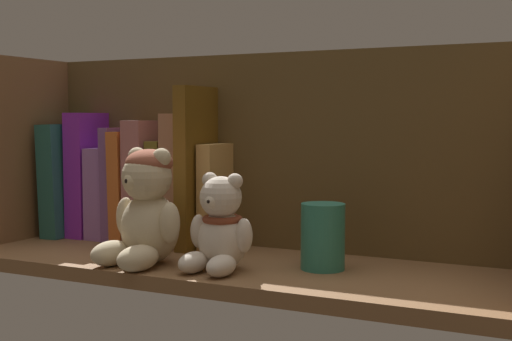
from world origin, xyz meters
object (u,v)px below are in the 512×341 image
book_8 (205,167)px  teddy_bear_smaller (220,229)px  book_2 (111,192)px  teddy_bear_larger (146,209)px  book_5 (154,181)px  pillar_candle (323,236)px  book_3 (126,183)px  book_6 (171,191)px  book_9 (220,195)px  book_1 (93,174)px  book_4 (138,185)px  book_7 (188,179)px  book_0 (75,179)px

book_8 → teddy_bear_smaller: 19.68cm
book_2 → teddy_bear_larger: size_ratio=0.94×
book_5 → book_8: bearing=0.0°
pillar_candle → book_3: bearing=167.7°
book_3 → book_5: book_5 is taller
book_5 → book_6: 3.71cm
book_5 → book_9: (12.21, 0.00, -1.78)cm
teddy_bear_smaller → book_2: bearing=153.0°
book_3 → book_8: bearing=0.0°
book_9 → book_5: bearing=180.0°
teddy_bear_larger → book_3: bearing=133.7°
book_1 → teddy_bear_larger: (21.94, -15.70, -2.86)cm
book_4 → pillar_candle: size_ratio=2.04×
book_6 → book_9: size_ratio=1.02×
book_6 → book_3: bearing=-180.0°
book_7 → book_2: bearing=-180.0°
book_2 → teddy_bear_smaller: (29.10, -14.86, -2.04)cm
book_4 → book_5: size_ratio=0.91×
book_9 → book_7: bearing=180.0°
book_0 → book_9: 28.68cm
teddy_bear_larger → pillar_candle: 24.34cm
book_2 → book_5: (8.64, 0.00, 2.29)cm
book_5 → book_6: book_5 is taller
book_4 → book_0: bearing=180.0°
book_4 → pillar_candle: 36.81cm
book_0 → book_4: book_0 is taller
book_2 → book_0: bearing=180.0°
book_3 → teddy_bear_smaller: 30.25cm
teddy_bear_smaller → teddy_bear_larger: bearing=-175.7°
book_0 → teddy_bear_smaller: bearing=-21.9°
book_9 → pillar_candle: (20.15, -8.30, -3.64)cm
book_8 → book_7: bearing=-180.0°
pillar_candle → book_2: bearing=168.6°
book_0 → book_2: size_ratio=1.26×
book_1 → book_7: (19.09, 0.00, -0.10)cm
book_4 → book_6: book_4 is taller
book_5 → book_1: bearing=180.0°
book_7 → book_0: bearing=180.0°
book_2 → book_6: size_ratio=0.92×
book_0 → book_5: size_ratio=0.97×
book_2 → book_8: size_ratio=0.61×
book_1 → book_7: size_ratio=1.01×
book_1 → book_7: bearing=0.0°
book_2 → book_8: (18.21, 0.00, 4.87)cm
book_9 → teddy_bear_larger: bearing=-100.2°
book_0 → book_7: bearing=-0.0°
book_2 → teddy_bear_smaller: size_ratio=1.17×
book_2 → teddy_bear_smaller: book_2 is taller
teddy_bear_smaller → book_1: bearing=155.8°
book_2 → book_6: (11.98, 0.00, 0.68)cm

